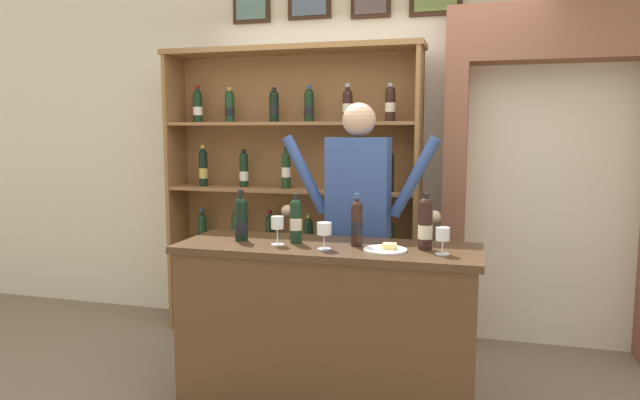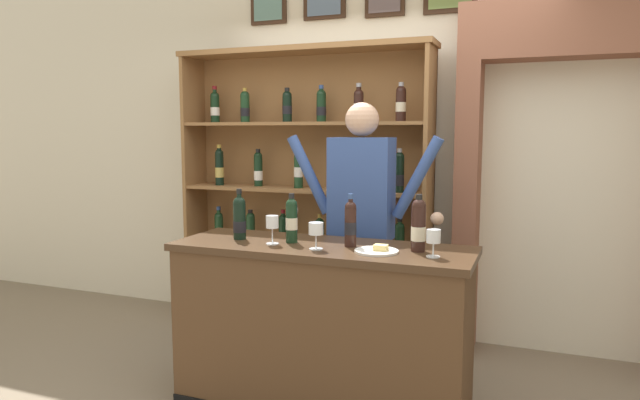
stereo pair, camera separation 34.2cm
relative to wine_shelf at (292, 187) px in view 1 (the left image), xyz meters
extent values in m
cube|color=beige|center=(0.57, 0.33, 0.53)|extent=(12.00, 0.16, 3.38)
cube|color=#382316|center=(-0.41, 0.23, 1.44)|extent=(0.31, 0.02, 0.29)
cube|color=slate|center=(-0.41, 0.22, 1.44)|extent=(0.25, 0.01, 0.23)
cube|color=#382316|center=(0.07, 0.23, 1.44)|extent=(0.35, 0.02, 0.27)
cube|color=slate|center=(0.07, 0.22, 1.44)|extent=(0.28, 0.01, 0.22)
cube|color=olive|center=(-0.97, -0.04, -0.05)|extent=(0.03, 0.33, 2.21)
cube|color=olive|center=(0.97, -0.04, -0.05)|extent=(0.03, 0.33, 2.21)
cube|color=olive|center=(0.00, 0.11, -0.05)|extent=(1.97, 0.02, 2.21)
cube|color=olive|center=(0.00, -0.04, -1.02)|extent=(1.91, 0.32, 0.03)
cylinder|color=black|center=(-0.83, -0.07, -0.91)|extent=(0.07, 0.07, 0.20)
sphere|color=black|center=(-0.83, -0.07, -0.81)|extent=(0.06, 0.06, 0.06)
cylinder|color=black|center=(-0.83, -0.07, -0.78)|extent=(0.02, 0.02, 0.06)
cylinder|color=#99999E|center=(-0.83, -0.07, -0.76)|extent=(0.03, 0.03, 0.03)
cylinder|color=beige|center=(-0.83, -0.07, -0.94)|extent=(0.07, 0.07, 0.06)
cylinder|color=black|center=(-0.57, -0.08, -0.91)|extent=(0.07, 0.07, 0.20)
sphere|color=black|center=(-0.57, -0.08, -0.80)|extent=(0.06, 0.06, 0.06)
cylinder|color=black|center=(-0.57, -0.08, -0.77)|extent=(0.03, 0.03, 0.07)
cylinder|color=black|center=(-0.57, -0.08, -0.75)|extent=(0.03, 0.03, 0.03)
cylinder|color=silver|center=(-0.57, -0.08, -0.90)|extent=(0.07, 0.07, 0.07)
cylinder|color=black|center=(-0.35, -0.01, -0.90)|extent=(0.07, 0.07, 0.21)
sphere|color=black|center=(-0.35, -0.01, -0.79)|extent=(0.06, 0.06, 0.06)
cylinder|color=black|center=(-0.35, -0.01, -0.77)|extent=(0.03, 0.03, 0.06)
cylinder|color=#B79338|center=(-0.35, -0.01, -0.75)|extent=(0.04, 0.04, 0.03)
cylinder|color=tan|center=(-0.35, -0.01, -0.94)|extent=(0.07, 0.07, 0.07)
cylinder|color=black|center=(-0.09, -0.06, -0.90)|extent=(0.07, 0.07, 0.21)
sphere|color=black|center=(-0.09, -0.06, -0.80)|extent=(0.06, 0.06, 0.06)
cylinder|color=black|center=(-0.09, -0.06, -0.77)|extent=(0.03, 0.03, 0.06)
cylinder|color=black|center=(-0.09, -0.06, -0.75)|extent=(0.03, 0.03, 0.03)
cylinder|color=black|center=(-0.09, -0.06, -0.91)|extent=(0.07, 0.07, 0.07)
cylinder|color=black|center=(0.12, -0.01, -0.91)|extent=(0.07, 0.07, 0.20)
sphere|color=black|center=(0.12, -0.01, -0.80)|extent=(0.06, 0.06, 0.06)
cylinder|color=black|center=(0.12, -0.01, -0.77)|extent=(0.03, 0.03, 0.08)
cylinder|color=black|center=(0.12, -0.01, -0.74)|extent=(0.03, 0.03, 0.03)
cylinder|color=black|center=(0.12, -0.01, -0.92)|extent=(0.07, 0.07, 0.06)
cylinder|color=black|center=(0.33, -0.03, -0.91)|extent=(0.07, 0.07, 0.19)
sphere|color=black|center=(0.33, -0.03, -0.81)|extent=(0.06, 0.06, 0.06)
cylinder|color=black|center=(0.33, -0.03, -0.77)|extent=(0.03, 0.03, 0.08)
cylinder|color=#B79338|center=(0.33, -0.03, -0.75)|extent=(0.03, 0.03, 0.03)
cylinder|color=black|center=(0.33, -0.03, -0.94)|extent=(0.07, 0.07, 0.06)
cylinder|color=#19381E|center=(0.57, -0.01, -0.91)|extent=(0.07, 0.07, 0.20)
sphere|color=#19381E|center=(0.57, -0.01, -0.81)|extent=(0.06, 0.06, 0.06)
cylinder|color=#19381E|center=(0.57, -0.01, -0.78)|extent=(0.02, 0.02, 0.06)
cylinder|color=#99999E|center=(0.57, -0.01, -0.76)|extent=(0.03, 0.03, 0.03)
cylinder|color=black|center=(0.57, -0.01, -0.91)|extent=(0.07, 0.07, 0.06)
cylinder|color=#19381E|center=(0.82, -0.03, -0.91)|extent=(0.07, 0.07, 0.20)
sphere|color=#19381E|center=(0.82, -0.03, -0.81)|extent=(0.06, 0.06, 0.06)
cylinder|color=#19381E|center=(0.82, -0.03, -0.78)|extent=(0.03, 0.03, 0.07)
cylinder|color=#B79338|center=(0.82, -0.03, -0.75)|extent=(0.03, 0.03, 0.03)
cylinder|color=silver|center=(0.82, -0.03, -0.90)|extent=(0.07, 0.07, 0.06)
cube|color=olive|center=(0.00, -0.04, -0.52)|extent=(1.91, 0.32, 0.02)
cylinder|color=#19381E|center=(-0.77, -0.02, -0.39)|extent=(0.07, 0.07, 0.23)
sphere|color=#19381E|center=(-0.77, -0.02, -0.27)|extent=(0.07, 0.07, 0.07)
cylinder|color=#19381E|center=(-0.77, -0.02, -0.23)|extent=(0.03, 0.03, 0.08)
cylinder|color=navy|center=(-0.77, -0.02, -0.20)|extent=(0.04, 0.04, 0.03)
cylinder|color=black|center=(-0.77, -0.02, -0.42)|extent=(0.07, 0.07, 0.07)
cylinder|color=#19381E|center=(-0.46, -0.03, -0.38)|extent=(0.07, 0.07, 0.25)
sphere|color=#19381E|center=(-0.46, -0.03, -0.25)|extent=(0.07, 0.07, 0.07)
cylinder|color=#19381E|center=(-0.46, -0.03, -0.23)|extent=(0.03, 0.03, 0.06)
cylinder|color=black|center=(-0.46, -0.03, -0.21)|extent=(0.04, 0.04, 0.03)
cylinder|color=silver|center=(-0.46, -0.03, -0.40)|extent=(0.07, 0.07, 0.08)
cylinder|color=black|center=(-0.18, -0.01, -0.39)|extent=(0.07, 0.07, 0.24)
sphere|color=black|center=(-0.18, -0.01, -0.26)|extent=(0.07, 0.07, 0.07)
cylinder|color=black|center=(-0.18, -0.01, -0.23)|extent=(0.03, 0.03, 0.08)
cylinder|color=maroon|center=(-0.18, -0.01, -0.20)|extent=(0.04, 0.04, 0.03)
cylinder|color=black|center=(-0.18, -0.01, -0.41)|extent=(0.07, 0.07, 0.08)
cylinder|color=black|center=(0.15, -0.08, -0.39)|extent=(0.07, 0.07, 0.24)
sphere|color=black|center=(0.15, -0.08, -0.26)|extent=(0.07, 0.07, 0.07)
cylinder|color=black|center=(0.15, -0.08, -0.23)|extent=(0.03, 0.03, 0.07)
cylinder|color=#B79338|center=(0.15, -0.08, -0.21)|extent=(0.03, 0.03, 0.03)
cylinder|color=black|center=(0.15, -0.08, -0.42)|extent=(0.07, 0.07, 0.08)
cylinder|color=black|center=(0.46, -0.04, -0.39)|extent=(0.07, 0.07, 0.23)
sphere|color=black|center=(0.46, -0.04, -0.27)|extent=(0.07, 0.07, 0.07)
cylinder|color=black|center=(0.46, -0.04, -0.24)|extent=(0.03, 0.03, 0.06)
cylinder|color=navy|center=(0.46, -0.04, -0.22)|extent=(0.04, 0.04, 0.03)
cylinder|color=tan|center=(0.46, -0.04, -0.39)|extent=(0.07, 0.07, 0.07)
cylinder|color=#19381E|center=(0.77, -0.07, -0.38)|extent=(0.07, 0.07, 0.24)
sphere|color=#19381E|center=(0.77, -0.07, -0.26)|extent=(0.07, 0.07, 0.07)
cylinder|color=#19381E|center=(0.77, -0.07, -0.23)|extent=(0.03, 0.03, 0.07)
cylinder|color=black|center=(0.77, -0.07, -0.20)|extent=(0.04, 0.04, 0.03)
cylinder|color=tan|center=(0.77, -0.07, -0.42)|extent=(0.07, 0.07, 0.08)
cube|color=olive|center=(0.00, -0.04, -0.02)|extent=(1.91, 0.32, 0.02)
cylinder|color=black|center=(-0.71, -0.08, 0.12)|extent=(0.07, 0.07, 0.25)
sphere|color=black|center=(-0.71, -0.08, 0.25)|extent=(0.07, 0.07, 0.07)
cylinder|color=black|center=(-0.71, -0.08, 0.28)|extent=(0.03, 0.03, 0.07)
cylinder|color=#B79338|center=(-0.71, -0.08, 0.31)|extent=(0.04, 0.04, 0.03)
cylinder|color=tan|center=(-0.71, -0.08, 0.10)|extent=(0.07, 0.07, 0.08)
cylinder|color=black|center=(-0.39, -0.03, 0.11)|extent=(0.07, 0.07, 0.23)
sphere|color=black|center=(-0.39, -0.03, 0.24)|extent=(0.07, 0.07, 0.07)
cylinder|color=black|center=(-0.39, -0.03, 0.26)|extent=(0.03, 0.03, 0.06)
cylinder|color=black|center=(-0.39, -0.03, 0.28)|extent=(0.04, 0.04, 0.03)
cylinder|color=silver|center=(-0.39, -0.03, 0.08)|extent=(0.07, 0.07, 0.07)
cylinder|color=#19381E|center=(-0.03, -0.06, 0.11)|extent=(0.07, 0.07, 0.23)
sphere|color=#19381E|center=(-0.03, -0.06, 0.24)|extent=(0.07, 0.07, 0.07)
cylinder|color=#19381E|center=(-0.03, -0.06, 0.27)|extent=(0.03, 0.03, 0.08)
cylinder|color=black|center=(-0.03, -0.06, 0.30)|extent=(0.03, 0.03, 0.03)
cylinder|color=silver|center=(-0.03, -0.06, 0.12)|extent=(0.07, 0.07, 0.08)
cylinder|color=black|center=(0.39, -0.03, 0.11)|extent=(0.07, 0.07, 0.23)
sphere|color=black|center=(0.39, -0.03, 0.23)|extent=(0.07, 0.07, 0.07)
cylinder|color=black|center=(0.39, -0.03, 0.26)|extent=(0.03, 0.03, 0.07)
cylinder|color=#B79338|center=(0.39, -0.03, 0.28)|extent=(0.04, 0.04, 0.03)
cylinder|color=silver|center=(0.39, -0.03, 0.08)|extent=(0.07, 0.07, 0.07)
cylinder|color=black|center=(0.77, -0.09, 0.12)|extent=(0.07, 0.07, 0.25)
sphere|color=black|center=(0.77, -0.09, 0.25)|extent=(0.07, 0.07, 0.07)
cylinder|color=black|center=(0.77, -0.09, 0.28)|extent=(0.03, 0.03, 0.06)
cylinder|color=#99999E|center=(0.77, -0.09, 0.30)|extent=(0.03, 0.03, 0.03)
cylinder|color=black|center=(0.77, -0.09, 0.08)|extent=(0.07, 0.07, 0.08)
cube|color=olive|center=(0.00, -0.04, 0.49)|extent=(1.91, 0.32, 0.02)
cylinder|color=black|center=(-0.78, -0.02, 0.60)|extent=(0.07, 0.07, 0.21)
sphere|color=black|center=(-0.78, -0.02, 0.71)|extent=(0.07, 0.07, 0.07)
cylinder|color=black|center=(-0.78, -0.02, 0.75)|extent=(0.03, 0.03, 0.08)
cylinder|color=maroon|center=(-0.78, -0.02, 0.78)|extent=(0.04, 0.04, 0.03)
cylinder|color=silver|center=(-0.78, -0.02, 0.59)|extent=(0.07, 0.07, 0.07)
cylinder|color=#19381E|center=(-0.50, -0.03, 0.60)|extent=(0.07, 0.07, 0.21)
sphere|color=#19381E|center=(-0.50, -0.03, 0.71)|extent=(0.07, 0.07, 0.07)
cylinder|color=#19381E|center=(-0.50, -0.03, 0.74)|extent=(0.03, 0.03, 0.06)
cylinder|color=#B79338|center=(-0.50, -0.03, 0.76)|extent=(0.03, 0.03, 0.03)
cylinder|color=black|center=(-0.50, -0.03, 0.58)|extent=(0.07, 0.07, 0.07)
cylinder|color=black|center=(-0.13, -0.04, 0.60)|extent=(0.07, 0.07, 0.19)
sphere|color=black|center=(-0.13, -0.04, 0.70)|extent=(0.07, 0.07, 0.07)
cylinder|color=black|center=(-0.13, -0.04, 0.73)|extent=(0.03, 0.03, 0.06)
cylinder|color=black|center=(-0.13, -0.04, 0.75)|extent=(0.04, 0.04, 0.03)
cylinder|color=black|center=(-0.13, -0.04, 0.59)|extent=(0.07, 0.07, 0.06)
cylinder|color=black|center=(0.14, -0.01, 0.60)|extent=(0.07, 0.07, 0.20)
sphere|color=black|center=(0.14, -0.01, 0.71)|extent=(0.07, 0.07, 0.07)
cylinder|color=black|center=(0.14, -0.01, 0.74)|extent=(0.03, 0.03, 0.07)
cylinder|color=navy|center=(0.14, -0.01, 0.76)|extent=(0.04, 0.04, 0.03)
cylinder|color=black|center=(0.14, -0.01, 0.58)|extent=(0.07, 0.07, 0.06)
cylinder|color=black|center=(0.45, -0.04, 0.60)|extent=(0.07, 0.07, 0.19)
sphere|color=black|center=(0.45, -0.04, 0.70)|extent=(0.07, 0.07, 0.07)
cylinder|color=black|center=(0.45, -0.04, 0.73)|extent=(0.03, 0.03, 0.08)
cylinder|color=#99999E|center=(0.45, -0.04, 0.76)|extent=(0.04, 0.04, 0.03)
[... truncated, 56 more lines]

